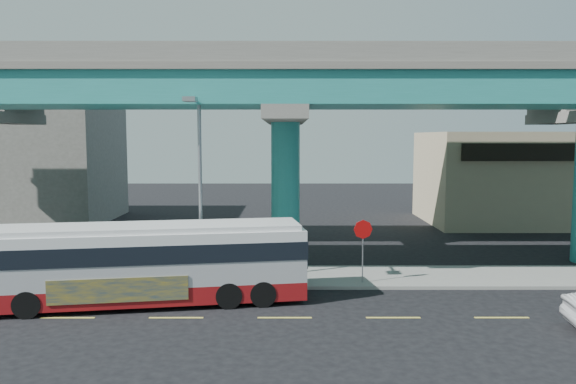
{
  "coord_description": "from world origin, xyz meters",
  "views": [
    {
      "loc": [
        0.1,
        -20.39,
        6.62
      ],
      "look_at": [
        0.13,
        4.0,
        4.24
      ],
      "focal_mm": 35.0,
      "sensor_mm": 36.0,
      "label": 1
    }
  ],
  "objects": [
    {
      "name": "stop_sign",
      "position": [
        3.46,
        4.18,
        2.21
      ],
      "size": [
        0.85,
        0.14,
        2.83
      ],
      "rotation": [
        0.0,
        0.0,
        -0.26
      ],
      "color": "gray",
      "rests_on": "sidewalk"
    },
    {
      "name": "viaduct",
      "position": [
        -0.0,
        9.11,
        9.14
      ],
      "size": [
        52.0,
        12.4,
        11.7
      ],
      "color": "#207C73",
      "rests_on": "ground"
    },
    {
      "name": "building_beige",
      "position": [
        18.0,
        22.98,
        3.51
      ],
      "size": [
        14.0,
        10.23,
        7.0
      ],
      "color": "tan",
      "rests_on": "ground"
    },
    {
      "name": "building_concrete",
      "position": [
        -20.0,
        24.0,
        4.5
      ],
      "size": [
        12.0,
        10.0,
        9.0
      ],
      "primitive_type": "cube",
      "color": "gray",
      "rests_on": "ground"
    },
    {
      "name": "street_lamp",
      "position": [
        -3.71,
        3.43,
        5.46
      ],
      "size": [
        0.5,
        2.65,
        8.23
      ],
      "color": "gray",
      "rests_on": "sidewalk"
    },
    {
      "name": "sidewalk",
      "position": [
        0.0,
        5.5,
        0.07
      ],
      "size": [
        70.0,
        4.0,
        0.15
      ],
      "primitive_type": "cube",
      "color": "gray",
      "rests_on": "ground"
    },
    {
      "name": "lane_markings",
      "position": [
        -0.0,
        -0.3,
        0.01
      ],
      "size": [
        58.0,
        0.12,
        0.01
      ],
      "color": "#D8C64C",
      "rests_on": "ground"
    },
    {
      "name": "transit_bus",
      "position": [
        -5.38,
        1.52,
        1.74
      ],
      "size": [
        12.62,
        4.59,
        3.18
      ],
      "rotation": [
        0.0,
        0.0,
        0.16
      ],
      "color": "maroon",
      "rests_on": "ground"
    },
    {
      "name": "ground",
      "position": [
        0.0,
        0.0,
        0.0
      ],
      "size": [
        120.0,
        120.0,
        0.0
      ],
      "primitive_type": "plane",
      "color": "black",
      "rests_on": "ground"
    }
  ]
}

